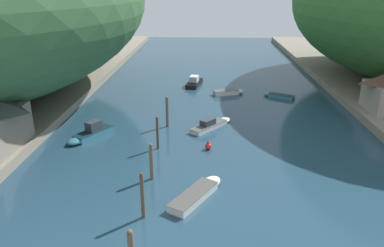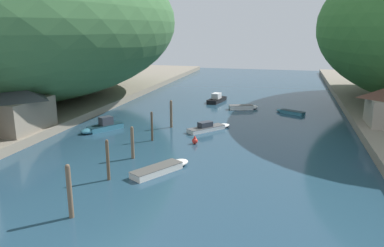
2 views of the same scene
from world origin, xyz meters
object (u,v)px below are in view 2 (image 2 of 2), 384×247
(boat_far_right_bank, at_px, (163,168))
(person_by_boathouse, at_px, (41,117))
(boat_mid_channel, at_px, (218,99))
(boat_white_cruiser, at_px, (244,107))
(boat_cabin_cruiser, at_px, (289,112))
(channel_buoy_near, at_px, (195,140))
(boat_moored_right, at_px, (102,127))
(boathouse_shed, at_px, (11,105))
(boat_yellow_tender, at_px, (210,127))

(boat_far_right_bank, xyz_separation_m, person_by_boathouse, (-16.55, 7.37, 1.63))
(boat_mid_channel, bearing_deg, boat_white_cruiser, -34.69)
(boat_mid_channel, distance_m, boat_cabin_cruiser, 12.56)
(boat_far_right_bank, xyz_separation_m, channel_buoy_near, (0.67, 7.84, 0.07))
(boat_moored_right, distance_m, boat_mid_channel, 22.64)
(boathouse_shed, height_order, channel_buoy_near, boathouse_shed)
(boathouse_shed, relative_size, boat_far_right_bank, 1.31)
(boat_moored_right, relative_size, person_by_boathouse, 3.00)
(boathouse_shed, bearing_deg, boat_mid_channel, 56.11)
(boat_white_cruiser, height_order, person_by_boathouse, person_by_boathouse)
(boat_cabin_cruiser, relative_size, person_by_boathouse, 2.42)
(boat_far_right_bank, bearing_deg, person_by_boathouse, -173.51)
(boat_mid_channel, relative_size, boat_cabin_cruiser, 1.43)
(person_by_boathouse, bearing_deg, boat_mid_channel, -39.67)
(boathouse_shed, xyz_separation_m, boat_white_cruiser, (21.84, 20.46, -3.28))
(boat_mid_channel, xyz_separation_m, boat_white_cruiser, (4.78, -4.93, -0.12))
(boat_white_cruiser, relative_size, boat_cabin_cruiser, 1.06)
(boat_white_cruiser, xyz_separation_m, boat_far_right_bank, (-3.54, -25.58, -0.04))
(boathouse_shed, relative_size, boat_cabin_cruiser, 1.76)
(boat_far_right_bank, distance_m, person_by_boathouse, 18.19)
(boathouse_shed, xyz_separation_m, boat_moored_right, (7.55, 4.85, -3.13))
(boat_white_cruiser, height_order, boat_yellow_tender, boat_yellow_tender)
(boat_white_cruiser, bearing_deg, person_by_boathouse, -67.15)
(boathouse_shed, relative_size, person_by_boathouse, 4.26)
(boat_moored_right, xyz_separation_m, boat_far_right_bank, (10.75, -9.97, -0.19))
(boat_white_cruiser, bearing_deg, channel_buoy_near, -28.52)
(boat_mid_channel, bearing_deg, boathouse_shed, -112.68)
(boat_far_right_bank, bearing_deg, boathouse_shed, -165.14)
(boathouse_shed, xyz_separation_m, channel_buoy_near, (18.98, 2.71, -3.25))
(boat_mid_channel, height_order, boat_yellow_tender, boat_mid_channel)
(boat_moored_right, relative_size, channel_buoy_near, 5.72)
(person_by_boathouse, bearing_deg, boat_yellow_tender, -77.50)
(boat_far_right_bank, relative_size, person_by_boathouse, 3.26)
(boathouse_shed, bearing_deg, boat_white_cruiser, 43.13)
(boathouse_shed, xyz_separation_m, boat_cabin_cruiser, (28.06, 19.33, -3.37))
(boat_mid_channel, xyz_separation_m, person_by_boathouse, (-15.31, -23.15, 1.47))
(boathouse_shed, distance_m, boat_yellow_tender, 21.29)
(boat_yellow_tender, height_order, boat_cabin_cruiser, boat_yellow_tender)
(boat_moored_right, bearing_deg, boat_mid_channel, -83.79)
(boat_moored_right, bearing_deg, boathouse_shed, 63.74)
(boat_cabin_cruiser, height_order, person_by_boathouse, person_by_boathouse)
(boat_yellow_tender, xyz_separation_m, boat_cabin_cruiser, (8.69, 11.13, -0.11))
(channel_buoy_near, bearing_deg, boat_yellow_tender, 85.92)
(boat_moored_right, height_order, channel_buoy_near, boat_moored_right)
(boat_white_cruiser, distance_m, boat_far_right_bank, 25.83)
(channel_buoy_near, bearing_deg, person_by_boathouse, -178.46)
(boat_yellow_tender, bearing_deg, person_by_boathouse, -122.03)
(person_by_boathouse, bearing_deg, channel_buoy_near, -94.65)
(boat_far_right_bank, height_order, channel_buoy_near, channel_buoy_near)
(boathouse_shed, relative_size, boat_mid_channel, 1.23)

